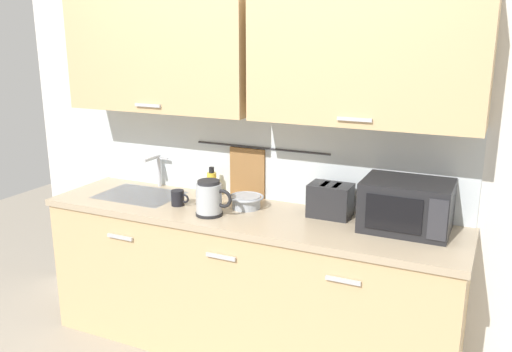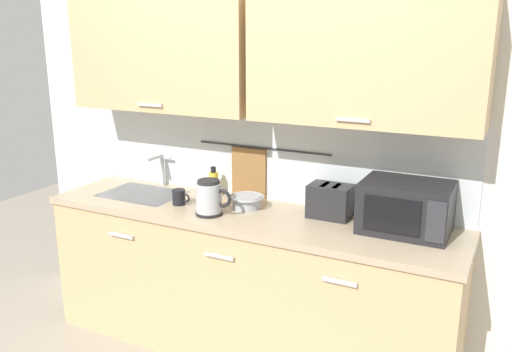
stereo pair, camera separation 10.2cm
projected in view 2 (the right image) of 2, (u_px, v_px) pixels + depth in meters
The scene contains 9 objects.
counter_unit at pixel (245, 281), 3.29m from camera, with size 2.53×0.64×0.90m.
back_wall_assembly at pixel (263, 102), 3.21m from camera, with size 3.70×0.41×2.50m.
sink_faucet at pixel (160, 166), 3.67m from camera, with size 0.09×0.17×0.22m.
microwave at pixel (406, 207), 2.83m from camera, with size 0.46×0.35×0.27m.
electric_kettle at pixel (209, 198), 3.10m from camera, with size 0.23×0.16×0.21m.
dish_soap_bottle at pixel (214, 183), 3.46m from camera, with size 0.06×0.06×0.20m.
mug_near_sink at pixel (179, 197), 3.30m from camera, with size 0.12×0.08×0.09m.
mixing_bowl at pixel (247, 201), 3.23m from camera, with size 0.21×0.21×0.08m.
toaster at pixel (330, 201), 3.06m from camera, with size 0.26×0.17×0.19m.
Camera 2 is at (1.42, -2.35, 1.93)m, focal length 37.75 mm.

